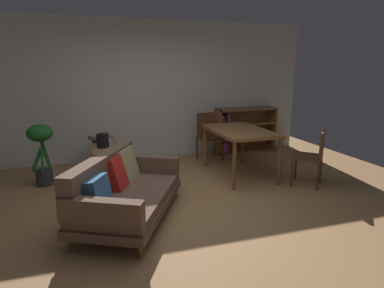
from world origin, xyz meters
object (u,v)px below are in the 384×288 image
(fabric_couch, at_px, (122,189))
(desk_speaker, at_px, (103,141))
(media_console, at_px, (106,161))
(dining_chair_far, at_px, (313,155))
(dining_table, at_px, (240,134))
(bookshelf, at_px, (241,131))
(open_laptop, at_px, (101,140))
(potted_floor_plant, at_px, (41,147))
(dining_chair_near, at_px, (208,134))

(fabric_couch, xyz_separation_m, desk_speaker, (-0.15, 1.46, 0.31))
(media_console, height_order, dining_chair_far, dining_chair_far)
(fabric_couch, distance_m, dining_chair_far, 2.93)
(dining_table, height_order, bookshelf, bookshelf)
(bookshelf, bearing_deg, dining_table, -117.25)
(open_laptop, distance_m, desk_speaker, 0.49)
(potted_floor_plant, bearing_deg, dining_table, -8.09)
(open_laptop, relative_size, dining_chair_far, 0.45)
(media_console, relative_size, potted_floor_plant, 1.39)
(fabric_couch, distance_m, potted_floor_plant, 1.87)
(desk_speaker, distance_m, dining_chair_near, 2.17)
(fabric_couch, xyz_separation_m, bookshelf, (2.79, 2.51, 0.11))
(potted_floor_plant, bearing_deg, dining_chair_near, 12.04)
(fabric_couch, height_order, dining_table, dining_table)
(open_laptop, height_order, desk_speaker, desk_speaker)
(open_laptop, bearing_deg, desk_speaker, -87.71)
(open_laptop, xyz_separation_m, dining_chair_far, (3.08, -1.67, -0.08))
(dining_table, distance_m, bookshelf, 1.62)
(dining_chair_near, bearing_deg, potted_floor_plant, -167.96)
(desk_speaker, relative_size, dining_table, 0.16)
(open_laptop, height_order, dining_table, dining_table)
(dining_chair_far, xyz_separation_m, bookshelf, (-0.12, 2.24, -0.02))
(dining_chair_near, height_order, dining_chair_far, dining_chair_near)
(dining_chair_far, bearing_deg, bookshelf, 93.06)
(potted_floor_plant, xyz_separation_m, dining_table, (3.12, -0.44, 0.10))
(media_console, height_order, dining_table, dining_table)
(fabric_couch, relative_size, dining_chair_near, 2.08)
(media_console, relative_size, bookshelf, 1.01)
(media_console, relative_size, dining_chair_far, 1.55)
(fabric_couch, xyz_separation_m, dining_chair_near, (1.90, 2.15, 0.16))
(media_console, bearing_deg, dining_chair_far, -24.73)
(media_console, height_order, desk_speaker, desk_speaker)
(bookshelf, bearing_deg, fabric_couch, -138.10)
(open_laptop, xyz_separation_m, potted_floor_plant, (-0.89, -0.42, 0.04))
(media_console, xyz_separation_m, open_laptop, (-0.05, 0.28, 0.31))
(dining_table, relative_size, dining_chair_far, 1.61)
(fabric_couch, xyz_separation_m, dining_table, (2.06, 1.08, 0.35))
(fabric_couch, relative_size, desk_speaker, 8.86)
(bookshelf, bearing_deg, dining_chair_far, -86.94)
(dining_table, bearing_deg, dining_chair_far, -43.48)
(media_console, bearing_deg, dining_chair_near, 13.60)
(potted_floor_plant, bearing_deg, bookshelf, 14.29)
(dining_table, relative_size, dining_chair_near, 1.49)
(potted_floor_plant, relative_size, dining_chair_near, 1.03)
(potted_floor_plant, distance_m, dining_chair_far, 4.17)
(dining_table, xyz_separation_m, bookshelf, (0.73, 1.43, -0.24))
(media_console, bearing_deg, desk_speaker, -98.29)
(desk_speaker, distance_m, dining_chair_far, 3.29)
(media_console, distance_m, dining_chair_far, 3.35)
(dining_chair_near, height_order, bookshelf, bookshelf)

